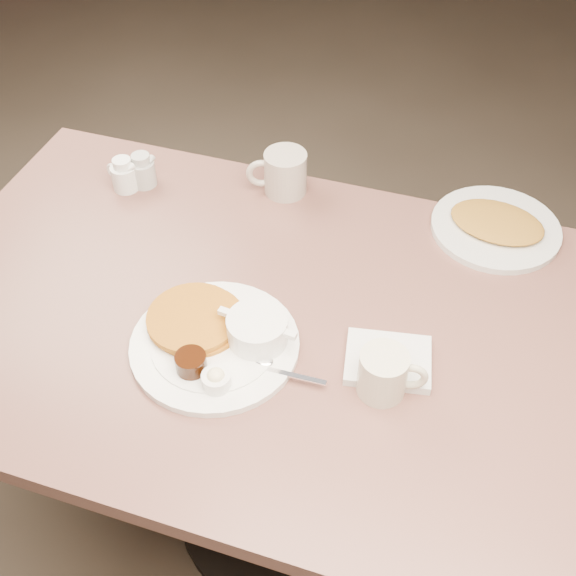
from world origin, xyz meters
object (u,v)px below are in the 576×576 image
(diner_table, at_px, (285,374))
(hash_plate, at_px, (496,226))
(main_plate, at_px, (220,337))
(coffee_mug_near, at_px, (385,373))
(coffee_mug_far, at_px, (284,173))
(creamer_left, at_px, (142,171))
(creamer_right, at_px, (124,175))

(diner_table, distance_m, hash_plate, 0.56)
(main_plate, distance_m, coffee_mug_near, 0.31)
(diner_table, bearing_deg, coffee_mug_near, -25.21)
(coffee_mug_far, bearing_deg, main_plate, -86.04)
(coffee_mug_near, height_order, hash_plate, coffee_mug_near)
(diner_table, distance_m, creamer_left, 0.58)
(coffee_mug_near, distance_m, hash_plate, 0.51)
(diner_table, distance_m, creamer_right, 0.59)
(creamer_left, xyz_separation_m, creamer_right, (-0.03, -0.03, -0.00))
(coffee_mug_near, relative_size, creamer_left, 1.51)
(coffee_mug_near, distance_m, coffee_mug_far, 0.59)
(coffee_mug_near, bearing_deg, creamer_right, 151.44)
(hash_plate, bearing_deg, coffee_mug_near, -105.80)
(diner_table, bearing_deg, creamer_right, 150.01)
(diner_table, height_order, coffee_mug_near, coffee_mug_near)
(diner_table, relative_size, coffee_mug_near, 11.70)
(diner_table, xyz_separation_m, coffee_mug_far, (-0.13, 0.38, 0.22))
(diner_table, height_order, hash_plate, hash_plate)
(diner_table, bearing_deg, main_plate, -135.17)
(creamer_left, bearing_deg, creamer_right, -140.09)
(main_plate, relative_size, hash_plate, 1.25)
(diner_table, distance_m, main_plate, 0.23)
(main_plate, bearing_deg, coffee_mug_near, -1.17)
(creamer_left, distance_m, hash_plate, 0.80)
(coffee_mug_near, distance_m, creamer_left, 0.77)
(creamer_right, bearing_deg, main_plate, -44.05)
(diner_table, bearing_deg, creamer_left, 145.75)
(coffee_mug_near, bearing_deg, diner_table, 154.79)
(coffee_mug_far, xyz_separation_m, hash_plate, (0.48, 0.01, -0.04))
(coffee_mug_near, xyz_separation_m, creamer_left, (-0.66, 0.40, -0.01))
(coffee_mug_near, height_order, creamer_right, coffee_mug_near)
(main_plate, distance_m, coffee_mug_far, 0.48)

